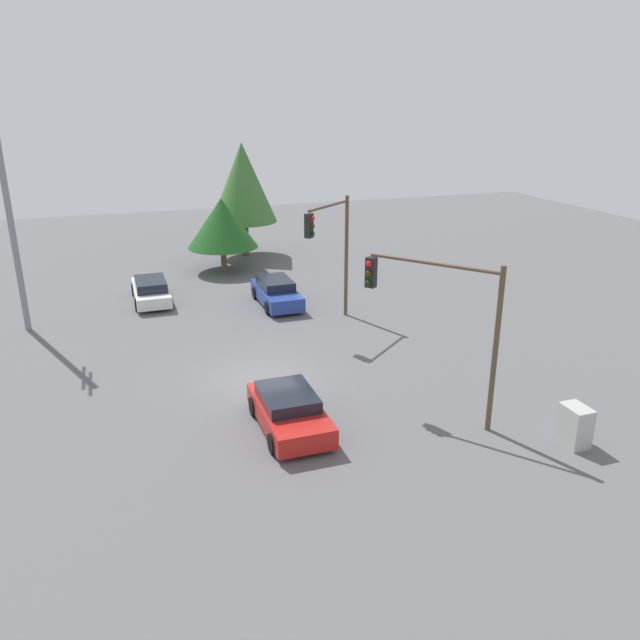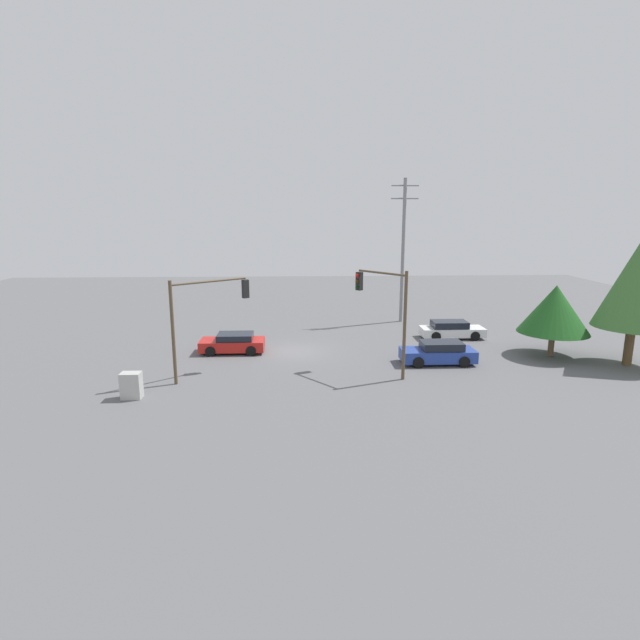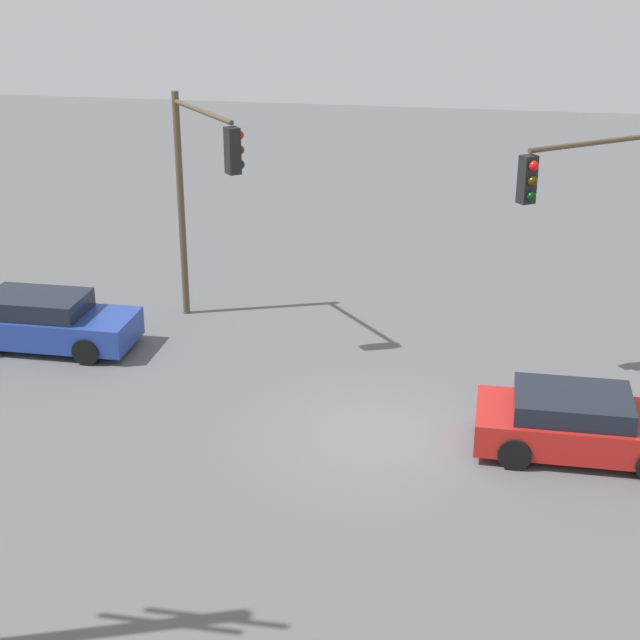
% 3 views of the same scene
% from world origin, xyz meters
% --- Properties ---
extents(ground_plane, '(80.00, 80.00, 0.00)m').
position_xyz_m(ground_plane, '(0.00, 0.00, 0.00)').
color(ground_plane, '#5B5B5E').
extents(sedan_white, '(4.55, 1.88, 1.26)m').
position_xyz_m(sedan_white, '(11.42, 3.12, 0.62)').
color(sedan_white, silver).
rests_on(sedan_white, ground_plane).
extents(sedan_blue, '(4.42, 1.90, 1.36)m').
position_xyz_m(sedan_blue, '(8.74, -3.07, 0.66)').
color(sedan_blue, '#233D93').
rests_on(sedan_blue, ground_plane).
extents(sedan_red, '(4.14, 2.03, 1.26)m').
position_xyz_m(sedan_red, '(-3.99, -0.02, 0.62)').
color(sedan_red, red).
rests_on(sedan_red, ground_plane).
extents(traffic_signal_main, '(3.85, 3.10, 5.56)m').
position_xyz_m(traffic_signal_main, '(-4.72, -4.93, 3.88)').
color(traffic_signal_main, brown).
rests_on(traffic_signal_main, ground_plane).
extents(traffic_signal_cross, '(2.50, 2.93, 5.96)m').
position_xyz_m(traffic_signal_cross, '(5.08, -4.82, 4.08)').
color(traffic_signal_cross, brown).
rests_on(traffic_signal_cross, ground_plane).
extents(utility_pole_tall, '(2.20, 0.28, 11.68)m').
position_xyz_m(utility_pole_tall, '(8.89, 8.99, 6.15)').
color(utility_pole_tall, gray).
rests_on(utility_pole_tall, ground_plane).
extents(electrical_cabinet, '(0.96, 0.67, 1.31)m').
position_xyz_m(electrical_cabinet, '(-7.92, -8.17, 0.65)').
color(electrical_cabinet, '#B2B2AD').
rests_on(electrical_cabinet, ground_plane).
extents(tree_far, '(4.35, 4.35, 4.55)m').
position_xyz_m(tree_far, '(16.36, -1.74, 3.03)').
color(tree_far, brown).
rests_on(tree_far, ground_plane).
extents(tree_right, '(4.44, 4.44, 7.56)m').
position_xyz_m(tree_right, '(19.94, -3.92, 4.93)').
color(tree_right, brown).
rests_on(tree_right, ground_plane).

